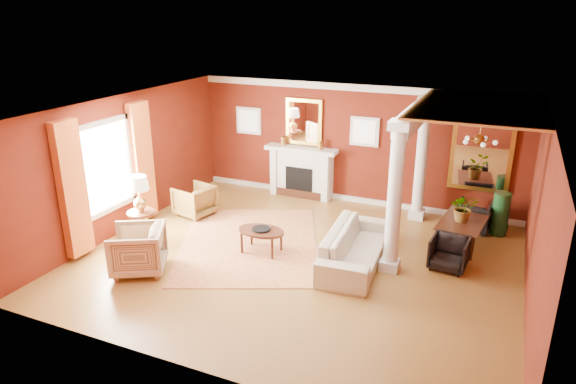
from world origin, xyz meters
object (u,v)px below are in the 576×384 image
at_px(side_table, 140,199).
at_px(dining_table, 464,225).
at_px(sofa, 356,241).
at_px(armchair_stripe, 137,248).
at_px(coffee_table, 261,232).
at_px(armchair_leopard, 195,199).

bearing_deg(side_table, dining_table, 22.48).
height_order(sofa, armchair_stripe, armchair_stripe).
xyz_separation_m(armchair_stripe, coffee_table, (1.71, 1.60, -0.04)).
bearing_deg(armchair_leopard, sofa, 91.32).
xyz_separation_m(coffee_table, dining_table, (3.61, 1.97, -0.02)).
height_order(coffee_table, dining_table, dining_table).
distance_m(sofa, dining_table, 2.46).
height_order(sofa, side_table, side_table).
relative_size(armchair_stripe, coffee_table, 1.00).
bearing_deg(armchair_stripe, dining_table, 94.95).
relative_size(armchair_stripe, dining_table, 0.63).
xyz_separation_m(armchair_stripe, side_table, (-0.75, 1.06, 0.47)).
bearing_deg(side_table, armchair_leopard, 83.62).
distance_m(armchair_leopard, dining_table, 5.95).
distance_m(sofa, coffee_table, 1.85).
bearing_deg(side_table, coffee_table, 12.37).
bearing_deg(armchair_leopard, armchair_stripe, 24.48).
xyz_separation_m(armchair_leopard, dining_table, (5.88, 0.87, 0.02)).
bearing_deg(dining_table, armchair_leopard, 105.34).
relative_size(armchair_stripe, side_table, 0.67).
height_order(sofa, coffee_table, sofa).
distance_m(armchair_stripe, coffee_table, 2.34).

